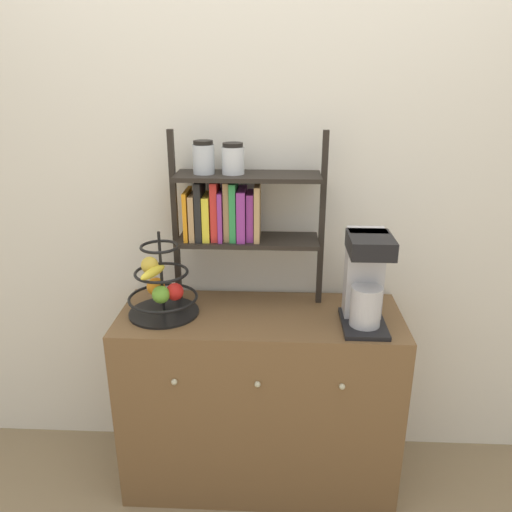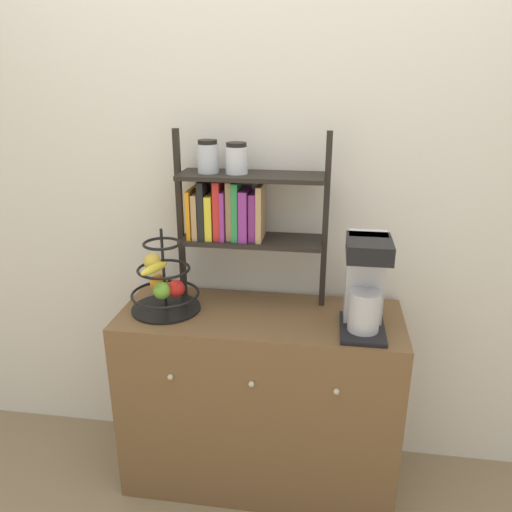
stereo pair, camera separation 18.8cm
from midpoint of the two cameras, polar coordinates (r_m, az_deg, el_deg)
The scene contains 6 objects.
ground_plane at distance 2.41m, azimuth 2.06°, elevation -27.25°, with size 12.00×12.00×0.00m, color #847051.
wall_back at distance 2.18m, azimuth 4.00°, elevation 7.59°, with size 7.00×0.05×2.60m, color silver.
sideboard at distance 2.30m, azimuth 2.87°, elevation -16.02°, with size 1.17×0.47×0.83m.
coffee_maker at distance 1.96m, azimuth 15.10°, elevation -2.99°, with size 0.17×0.25×0.38m.
fruit_stand at distance 2.09m, azimuth -8.01°, elevation -3.30°, with size 0.29×0.29×0.36m.
shelf_hutch at distance 2.07m, azimuth 0.07°, elevation 5.82°, with size 0.64×0.20×0.73m.
Camera 2 is at (0.26, -1.61, 1.77)m, focal length 35.00 mm.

